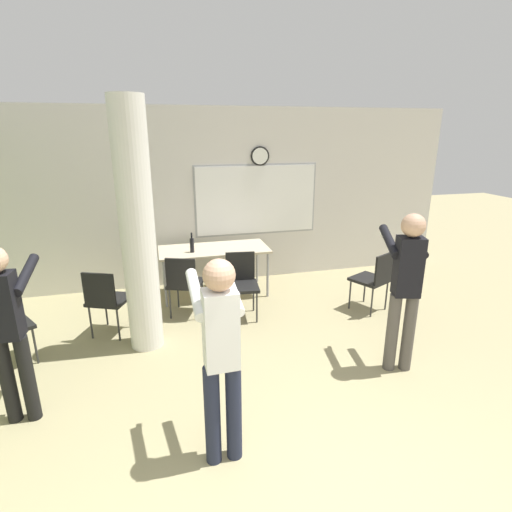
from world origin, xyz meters
TOP-DOWN VIEW (x-y plane):
  - wall_back at (0.02, 5.06)m, footprint 8.00×0.15m
  - support_pillar at (-1.20, 3.11)m, footprint 0.38×0.38m
  - folding_table at (-0.17, 4.44)m, footprint 1.64×0.75m
  - bottle_on_table at (-0.51, 4.33)m, footprint 0.06×0.06m
  - waste_bin at (-0.14, 3.81)m, footprint 0.24×0.24m
  - chair_near_pillar at (-1.65, 3.45)m, footprint 0.58×0.58m
  - chair_table_left at (-0.68, 3.77)m, footprint 0.57×0.57m
  - chair_table_front at (0.06, 3.60)m, footprint 0.49×0.49m
  - chair_mid_room at (1.88, 3.26)m, footprint 0.59×0.59m
  - person_watching_back at (-2.25, 2.07)m, footprint 0.38×0.60m
  - person_playing_side at (1.40, 1.94)m, footprint 0.50×0.70m
  - person_playing_front at (-0.62, 1.19)m, footprint 0.37×0.64m

SIDE VIEW (x-z plane):
  - waste_bin at x=-0.14m, z-range 0.00..0.37m
  - chair_near_pillar at x=-1.65m, z-range 0.08..0.95m
  - chair_table_left at x=-0.68m, z-range 0.08..0.95m
  - chair_table_front at x=0.06m, z-range 0.08..0.95m
  - chair_mid_room at x=1.88m, z-range 0.08..0.95m
  - folding_table at x=-0.17m, z-range 0.32..1.06m
  - bottle_on_table at x=-0.51m, z-range 0.70..1.00m
  - person_watching_back at x=-2.25m, z-range 0.14..1.74m
  - person_playing_front at x=-0.62m, z-range 0.14..1.78m
  - person_playing_side at x=1.40m, z-range 0.15..1.84m
  - wall_back at x=0.02m, z-range 0.00..2.80m
  - support_pillar at x=-1.20m, z-range 0.00..2.80m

